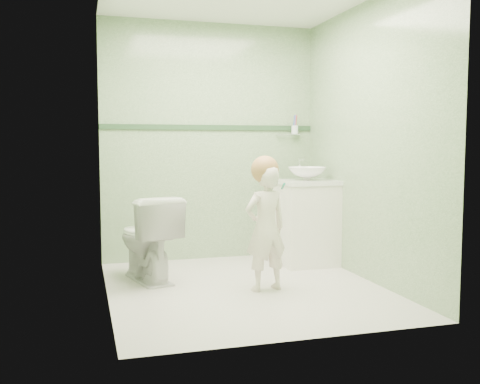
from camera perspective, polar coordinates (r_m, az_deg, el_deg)
name	(u,v)px	position (r m, az deg, el deg)	size (l,w,h in m)	color
ground	(245,288)	(4.57, 0.53, -9.94)	(2.50, 2.50, 0.00)	beige
room_shell	(245,142)	(4.42, 0.54, 5.27)	(2.50, 2.54, 2.40)	#7CA172
trim_stripe	(210,127)	(5.62, -3.11, 6.73)	(2.20, 0.02, 0.05)	#2B4B2D
vanity	(307,224)	(5.42, 6.94, -3.30)	(0.52, 0.50, 0.80)	white
counter	(307,182)	(5.38, 6.99, 1.02)	(0.54, 0.52, 0.04)	white
basin	(307,174)	(5.37, 7.00, 1.92)	(0.37, 0.37, 0.13)	white
faucet	(300,165)	(5.54, 6.25, 2.84)	(0.03, 0.13, 0.18)	silver
cup_holder	(294,130)	(5.83, 5.65, 6.46)	(0.26, 0.07, 0.21)	silver
toilet	(147,238)	(4.80, -9.63, -4.76)	(0.42, 0.73, 0.74)	white
toddler	(266,228)	(4.41, 2.69, -3.78)	(0.37, 0.24, 1.01)	silver
hair_cap	(265,170)	(4.39, 2.61, 2.34)	(0.22, 0.22, 0.22)	#AB7743
teal_toothbrush	(282,186)	(4.31, 4.40, 0.67)	(0.11, 0.14, 0.08)	#137F65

